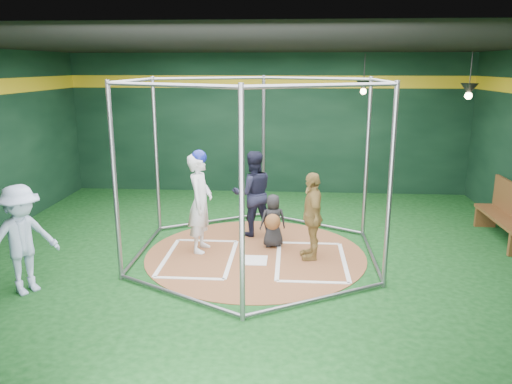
# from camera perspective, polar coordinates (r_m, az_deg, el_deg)

# --- Properties ---
(room_shell) EXTENTS (10.10, 9.10, 3.53)m
(room_shell) POSITION_cam_1_polar(r_m,az_deg,el_deg) (8.26, -0.05, 4.24)
(room_shell) COLOR #0B3310
(room_shell) RESTS_ON ground
(clay_disc) EXTENTS (3.80, 3.80, 0.01)m
(clay_disc) POSITION_cam_1_polar(r_m,az_deg,el_deg) (8.73, -0.05, -7.14)
(clay_disc) COLOR brown
(clay_disc) RESTS_ON ground
(home_plate) EXTENTS (0.43, 0.43, 0.01)m
(home_plate) POSITION_cam_1_polar(r_m,az_deg,el_deg) (8.45, -0.20, -7.80)
(home_plate) COLOR white
(home_plate) RESTS_ON clay_disc
(batter_box_left) EXTENTS (1.17, 1.77, 0.01)m
(batter_box_left) POSITION_cam_1_polar(r_m,az_deg,el_deg) (8.61, -6.54, -7.47)
(batter_box_left) COLOR white
(batter_box_left) RESTS_ON clay_disc
(batter_box_right) EXTENTS (1.17, 1.77, 0.01)m
(batter_box_right) POSITION_cam_1_polar(r_m,az_deg,el_deg) (8.48, 6.30, -7.81)
(batter_box_right) COLOR white
(batter_box_right) RESTS_ON clay_disc
(batting_cage) EXTENTS (4.05, 4.67, 3.00)m
(batting_cage) POSITION_cam_1_polar(r_m,az_deg,el_deg) (8.30, -0.05, 2.51)
(batting_cage) COLOR gray
(batting_cage) RESTS_ON ground
(pendant_lamp_near) EXTENTS (0.34, 0.34, 0.90)m
(pendant_lamp_near) POSITION_cam_1_polar(r_m,az_deg,el_deg) (11.82, 12.20, 11.77)
(pendant_lamp_near) COLOR black
(pendant_lamp_near) RESTS_ON room_shell
(pendant_lamp_far) EXTENTS (0.34, 0.34, 0.90)m
(pendant_lamp_far) POSITION_cam_1_polar(r_m,az_deg,el_deg) (10.67, 23.17, 10.73)
(pendant_lamp_far) COLOR black
(pendant_lamp_far) RESTS_ON room_shell
(batter_figure) EXTENTS (0.47, 0.67, 1.80)m
(batter_figure) POSITION_cam_1_polar(r_m,az_deg,el_deg) (8.69, -6.40, -1.07)
(batter_figure) COLOR silver
(batter_figure) RESTS_ON clay_disc
(visitor_leopard) EXTENTS (0.46, 0.91, 1.48)m
(visitor_leopard) POSITION_cam_1_polar(r_m,az_deg,el_deg) (8.39, 6.41, -2.71)
(visitor_leopard) COLOR tan
(visitor_leopard) RESTS_ON clay_disc
(catcher_figure) EXTENTS (0.53, 0.59, 0.96)m
(catcher_figure) POSITION_cam_1_polar(r_m,az_deg,el_deg) (8.91, 1.96, -3.31)
(catcher_figure) COLOR black
(catcher_figure) RESTS_ON clay_disc
(umpire) EXTENTS (0.94, 0.83, 1.63)m
(umpire) POSITION_cam_1_polar(r_m,az_deg,el_deg) (9.49, -0.37, -0.16)
(umpire) COLOR black
(umpire) RESTS_ON clay_disc
(bystander_blue) EXTENTS (1.07, 1.18, 1.59)m
(bystander_blue) POSITION_cam_1_polar(r_m,az_deg,el_deg) (7.82, -25.14, -4.97)
(bystander_blue) COLOR #A9BDE0
(bystander_blue) RESTS_ON ground
(dugout_bench) EXTENTS (0.43, 1.84, 1.07)m
(dugout_bench) POSITION_cam_1_polar(r_m,az_deg,el_deg) (10.38, 26.90, -2.08)
(dugout_bench) COLOR brown
(dugout_bench) RESTS_ON ground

